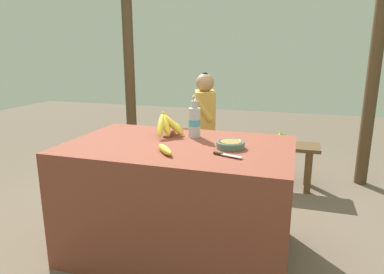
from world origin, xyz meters
The scene contains 12 objects.
ground_plane centered at (0.00, 0.00, 0.00)m, with size 12.00×12.00×0.00m, color brown.
market_counter centered at (0.00, 0.00, 0.39)m, with size 1.46×0.91×0.77m.
banana_bunch_ripe centered at (-0.15, 0.20, 0.86)m, with size 0.22×0.36×0.18m.
serving_bowl centered at (0.34, 0.00, 0.80)m, with size 0.18×0.18×0.04m.
water_bottle centered at (0.04, 0.21, 0.88)m, with size 0.08×0.08×0.29m.
loose_banana_front centered at (-0.01, -0.22, 0.79)m, with size 0.17×0.19×0.04m.
knife centered at (0.33, -0.17, 0.78)m, with size 0.18×0.08×0.02m.
wooden_bench centered at (0.08, 1.44, 0.38)m, with size 1.77×0.32×0.45m.
seated_vendor centered at (-0.25, 1.39, 0.67)m, with size 0.47×0.43×1.15m.
banana_bunch_green centered at (0.61, 1.43, 0.52)m, with size 0.20×0.29×0.14m.
support_post_near centered at (-1.25, 1.77, 1.23)m, with size 0.12×0.12×2.46m.
support_post_far centered at (1.42, 1.77, 1.23)m, with size 0.12×0.12×2.46m.
Camera 1 is at (0.72, -2.02, 1.35)m, focal length 32.00 mm.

